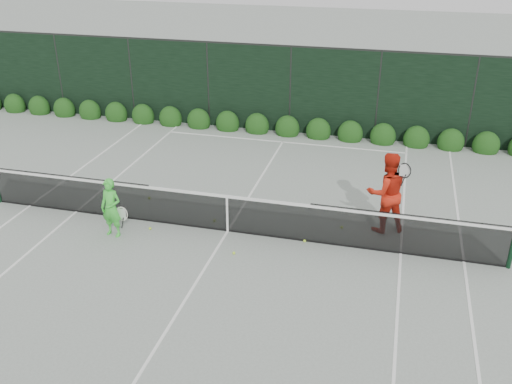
# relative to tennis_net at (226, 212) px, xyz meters

# --- Properties ---
(ground) EXTENTS (80.00, 80.00, 0.00)m
(ground) POSITION_rel_tennis_net_xyz_m (0.02, 0.00, -0.53)
(ground) COLOR gray
(ground) RESTS_ON ground
(tennis_net) EXTENTS (12.90, 0.10, 1.07)m
(tennis_net) POSITION_rel_tennis_net_xyz_m (0.00, 0.00, 0.00)
(tennis_net) COLOR #11331D
(tennis_net) RESTS_ON ground
(player_woman) EXTENTS (0.64, 0.41, 1.45)m
(player_woman) POSITION_rel_tennis_net_xyz_m (-2.57, -0.84, 0.19)
(player_woman) COLOR green
(player_woman) RESTS_ON ground
(player_man) EXTENTS (1.20, 1.09, 2.01)m
(player_man) POSITION_rel_tennis_net_xyz_m (3.67, 1.05, 0.48)
(player_man) COLOR red
(player_man) RESTS_ON ground
(court_lines) EXTENTS (11.03, 23.83, 0.01)m
(court_lines) POSITION_rel_tennis_net_xyz_m (0.02, 0.00, -0.53)
(court_lines) COLOR white
(court_lines) RESTS_ON ground
(windscreen_fence) EXTENTS (32.00, 21.07, 3.06)m
(windscreen_fence) POSITION_rel_tennis_net_xyz_m (0.02, -2.71, 0.98)
(windscreen_fence) COLOR black
(windscreen_fence) RESTS_ON ground
(hedge_row) EXTENTS (31.66, 0.65, 0.94)m
(hedge_row) POSITION_rel_tennis_net_xyz_m (0.02, 7.15, -0.30)
(hedge_row) COLOR #163D10
(hedge_row) RESTS_ON ground
(tennis_balls) EXTENTS (5.66, 2.20, 0.07)m
(tennis_balls) POSITION_rel_tennis_net_xyz_m (-0.38, 0.12, -0.50)
(tennis_balls) COLOR #BCE933
(tennis_balls) RESTS_ON ground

